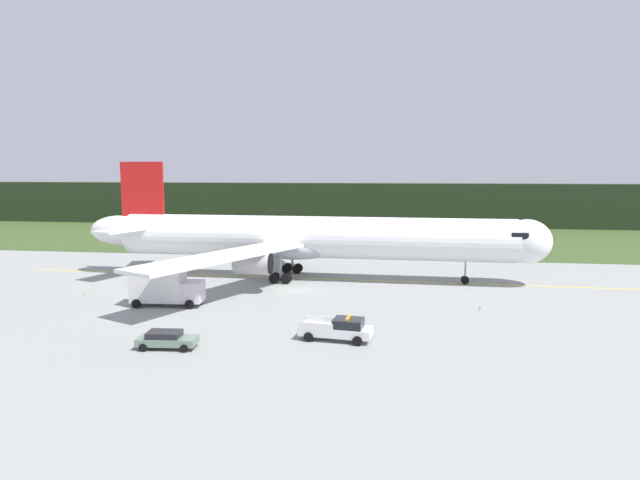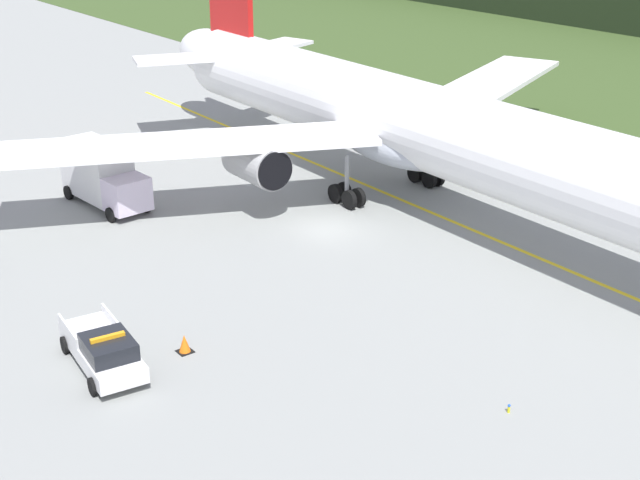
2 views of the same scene
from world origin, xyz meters
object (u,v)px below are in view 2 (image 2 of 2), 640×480
airliner (420,127)px  apron_cone (185,344)px  catering_truck (102,174)px  ops_pickup_truck (103,350)px

airliner → apron_cone: 21.93m
catering_truck → apron_cone: size_ratio=8.72×
ops_pickup_truck → apron_cone: ops_pickup_truck is taller
ops_pickup_truck → catering_truck: 20.07m
apron_cone → ops_pickup_truck: bearing=-103.4°
airliner → catering_truck: bearing=-128.3°
ops_pickup_truck → apron_cone: 3.46m
airliner → ops_pickup_truck: 24.74m
airliner → catering_truck: size_ratio=8.02×
airliner → ops_pickup_truck: (6.24, -23.57, -4.16)m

